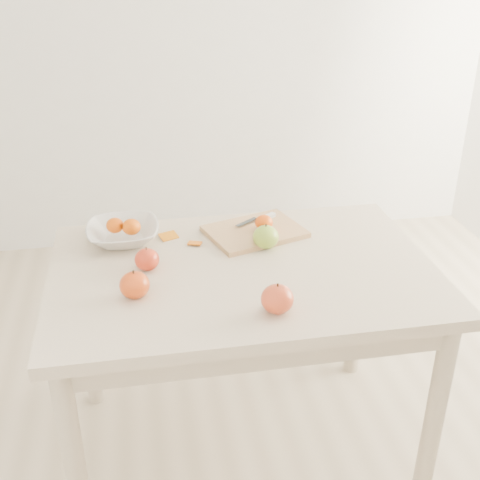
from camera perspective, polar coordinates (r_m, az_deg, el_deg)
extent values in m
plane|color=#C6B293|center=(2.35, 0.23, -18.70)|extent=(3.50, 3.50, 0.00)
plane|color=white|center=(3.40, -5.46, 21.24)|extent=(3.50, 0.00, 3.50)
cube|color=beige|center=(1.90, 0.27, -3.10)|extent=(1.20, 0.80, 0.04)
cylinder|color=#BCAA8E|center=(2.37, -14.35, -7.96)|extent=(0.06, 0.06, 0.71)
cylinder|color=#BCAA8E|center=(2.51, 11.09, -5.54)|extent=(0.06, 0.06, 0.71)
cylinder|color=#BCAA8E|center=(1.85, -15.38, -19.91)|extent=(0.06, 0.06, 0.71)
cylinder|color=#BCAA8E|center=(2.02, 17.97, -15.64)|extent=(0.06, 0.06, 0.71)
cube|color=tan|center=(2.09, 1.40, 0.81)|extent=(0.37, 0.32, 0.02)
ellipsoid|color=#DA5607|center=(2.07, 2.28, 1.65)|extent=(0.06, 0.06, 0.05)
imported|color=silver|center=(2.07, -11.03, 0.62)|extent=(0.24, 0.24, 0.06)
ellipsoid|color=orange|center=(2.07, -11.79, 1.38)|extent=(0.06, 0.06, 0.05)
ellipsoid|color=#D66807|center=(2.04, -10.26, 1.24)|extent=(0.06, 0.06, 0.05)
cube|color=#CA6E0E|center=(2.08, -6.78, 0.27)|extent=(0.07, 0.06, 0.01)
cube|color=#CD600E|center=(2.03, -4.30, -0.35)|extent=(0.05, 0.05, 0.01)
cube|color=silver|center=(2.16, 2.57, 2.17)|extent=(0.07, 0.06, 0.01)
cube|color=#393C41|center=(2.12, 0.62, 1.72)|extent=(0.09, 0.07, 0.00)
ellipsoid|color=#669C25|center=(1.99, 2.45, 0.29)|extent=(0.09, 0.09, 0.08)
ellipsoid|color=maroon|center=(1.74, -9.97, -4.23)|extent=(0.09, 0.09, 0.08)
ellipsoid|color=maroon|center=(1.88, -8.81, -1.83)|extent=(0.08, 0.08, 0.07)
ellipsoid|color=#A41317|center=(1.66, 3.55, -5.60)|extent=(0.09, 0.09, 0.08)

